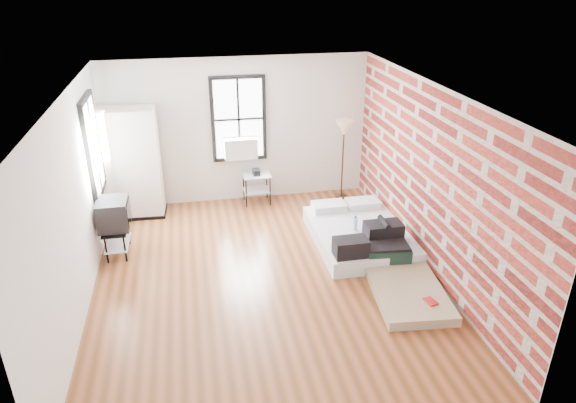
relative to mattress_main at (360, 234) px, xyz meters
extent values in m
plane|color=brown|center=(-1.74, -0.76, -0.18)|extent=(6.00, 6.00, 0.00)
cube|color=silver|center=(-1.74, 2.24, 1.22)|extent=(5.00, 0.01, 2.80)
cube|color=silver|center=(-1.74, -3.76, 1.22)|extent=(5.00, 0.01, 2.80)
cube|color=silver|center=(-4.24, -0.76, 1.22)|extent=(0.01, 6.00, 2.80)
cube|color=maroon|center=(0.76, -0.76, 1.22)|extent=(0.02, 6.00, 2.80)
cube|color=white|center=(-1.74, -0.76, 2.62)|extent=(5.00, 6.00, 0.01)
cube|color=white|center=(-1.74, 2.19, 1.47)|extent=(0.90, 0.02, 1.50)
cube|color=black|center=(-2.23, 2.21, 1.47)|extent=(0.07, 0.08, 1.64)
cube|color=black|center=(-1.26, 2.21, 1.47)|extent=(0.07, 0.08, 1.64)
cube|color=black|center=(-1.74, 2.21, 2.26)|extent=(0.90, 0.08, 0.07)
cube|color=black|center=(-1.74, 2.21, 0.69)|extent=(0.90, 0.08, 0.07)
cube|color=black|center=(-1.74, 2.18, 1.47)|extent=(0.04, 0.02, 1.50)
cube|color=black|center=(-1.74, 2.18, 1.47)|extent=(0.90, 0.02, 0.04)
cube|color=white|center=(-1.74, 2.07, 0.94)|extent=(0.62, 0.30, 0.40)
cube|color=white|center=(-4.19, 1.04, 1.47)|extent=(0.02, 0.90, 1.50)
cube|color=black|center=(-4.21, 0.55, 1.47)|extent=(0.08, 0.07, 1.64)
cube|color=black|center=(-4.21, 1.52, 1.47)|extent=(0.08, 0.07, 1.64)
cube|color=black|center=(-4.21, 1.04, 2.26)|extent=(0.08, 0.90, 0.07)
cube|color=black|center=(-4.21, 1.04, 0.69)|extent=(0.08, 0.90, 0.07)
cube|color=black|center=(-4.18, 1.04, 1.47)|extent=(0.02, 0.04, 1.50)
cube|color=black|center=(-4.18, 1.04, 1.47)|extent=(0.02, 0.90, 0.04)
cube|color=white|center=(0.01, 0.02, -0.05)|extent=(1.50, 2.04, 0.27)
cube|color=white|center=(-0.32, 0.83, 0.15)|extent=(0.59, 0.38, 0.13)
cube|color=white|center=(0.32, 0.83, 0.15)|extent=(0.59, 0.38, 0.13)
cube|color=black|center=(0.22, -0.46, 0.25)|extent=(0.59, 0.34, 0.32)
cylinder|color=black|center=(0.22, -0.46, 0.43)|extent=(0.09, 0.38, 0.09)
cube|color=black|center=(-0.42, -0.78, 0.23)|extent=(0.51, 0.32, 0.28)
cylinder|color=silver|center=(-0.10, -0.03, 0.21)|extent=(0.07, 0.07, 0.24)
cylinder|color=#1B37C3|center=(-0.10, -0.03, 0.34)|extent=(0.04, 0.04, 0.03)
cube|color=tan|center=(0.21, -1.43, -0.11)|extent=(1.14, 1.92, 0.14)
cube|color=black|center=(0.18, -0.75, 0.07)|extent=(0.72, 0.55, 0.21)
cube|color=black|center=(0.18, -0.75, 0.20)|extent=(0.68, 0.51, 0.04)
cube|color=#AB1C1B|center=(0.34, -1.98, -0.02)|extent=(0.16, 0.21, 0.02)
cube|color=black|center=(-3.74, 1.89, -0.15)|extent=(1.07, 0.66, 0.06)
cube|color=beige|center=(-3.74, 1.89, 0.87)|extent=(1.02, 0.61, 1.98)
cylinder|color=black|center=(-1.70, 1.77, 0.11)|extent=(0.02, 0.02, 0.59)
cylinder|color=black|center=(-1.23, 1.78, 0.11)|extent=(0.02, 0.02, 0.59)
cylinder|color=black|center=(-1.71, 2.14, 0.11)|extent=(0.02, 0.02, 0.59)
cylinder|color=black|center=(-1.24, 2.14, 0.11)|extent=(0.02, 0.02, 0.59)
cube|color=silver|center=(-1.47, 1.96, 0.41)|extent=(0.54, 0.44, 0.02)
cube|color=silver|center=(-1.47, 1.96, 0.09)|extent=(0.52, 0.41, 0.02)
cube|color=black|center=(-1.47, 1.96, 0.47)|extent=(0.13, 0.19, 0.11)
cylinder|color=#332111|center=(0.24, 1.89, -0.16)|extent=(0.23, 0.23, 0.03)
cylinder|color=#332111|center=(0.24, 1.89, 0.54)|extent=(0.03, 0.03, 1.38)
cone|color=#D2B186|center=(0.24, 1.89, 1.27)|extent=(0.34, 0.34, 0.30)
cylinder|color=black|center=(-4.11, 0.17, 0.06)|extent=(0.03, 0.03, 0.47)
cylinder|color=black|center=(-3.83, 0.17, 0.06)|extent=(0.03, 0.03, 0.47)
cylinder|color=black|center=(-4.10, 0.73, 0.06)|extent=(0.03, 0.03, 0.47)
cylinder|color=black|center=(-3.82, 0.73, 0.06)|extent=(0.03, 0.03, 0.47)
cube|color=black|center=(-3.96, 0.45, 0.29)|extent=(0.38, 0.68, 0.03)
cube|color=silver|center=(-3.96, 0.45, 0.01)|extent=(0.37, 0.66, 0.02)
cube|color=black|center=(-3.96, 0.45, 0.54)|extent=(0.48, 0.55, 0.47)
cube|color=black|center=(-3.73, 0.45, 0.54)|extent=(0.03, 0.45, 0.38)
camera|label=1|loc=(-2.68, -7.22, 4.14)|focal=32.00mm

